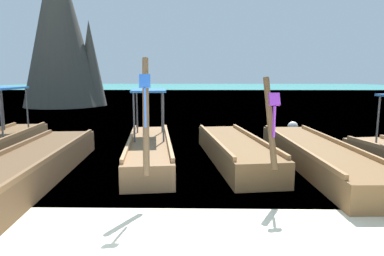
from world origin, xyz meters
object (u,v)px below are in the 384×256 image
(karst_rock, at_px, (61,27))
(longtail_boat_violet_ribbon, at_px, (234,150))
(longtail_boat_blue_ribbon, at_px, (149,148))
(longtail_boat_orange_ribbon, at_px, (317,155))
(mooring_buoy_near, at_px, (293,127))
(longtail_boat_turquoise_ribbon, at_px, (30,168))

(karst_rock, bearing_deg, longtail_boat_violet_ribbon, -56.43)
(longtail_boat_blue_ribbon, xyz_separation_m, longtail_boat_violet_ribbon, (2.39, -0.01, -0.04))
(karst_rock, bearing_deg, longtail_boat_orange_ribbon, -52.67)
(longtail_boat_violet_ribbon, distance_m, mooring_buoy_near, 6.05)
(karst_rock, xyz_separation_m, mooring_buoy_near, (15.03, -12.79, -6.12))
(longtail_boat_blue_ribbon, xyz_separation_m, longtail_boat_orange_ribbon, (4.52, -0.47, -0.06))
(longtail_boat_orange_ribbon, distance_m, mooring_buoy_near, 5.74)
(longtail_boat_blue_ribbon, bearing_deg, longtail_boat_orange_ribbon, -5.94)
(longtail_boat_blue_ribbon, height_order, mooring_buoy_near, longtail_boat_blue_ribbon)
(longtail_boat_violet_ribbon, bearing_deg, longtail_boat_turquoise_ribbon, -158.05)
(mooring_buoy_near, bearing_deg, karst_rock, 139.61)
(longtail_boat_turquoise_ribbon, height_order, karst_rock, karst_rock)
(longtail_boat_violet_ribbon, height_order, mooring_buoy_near, longtail_boat_violet_ribbon)
(longtail_boat_violet_ribbon, relative_size, karst_rock, 0.44)
(longtail_boat_orange_ribbon, bearing_deg, longtail_boat_violet_ribbon, 167.71)
(longtail_boat_blue_ribbon, height_order, longtail_boat_violet_ribbon, longtail_boat_blue_ribbon)
(longtail_boat_blue_ribbon, bearing_deg, longtail_boat_turquoise_ribbon, -141.24)
(longtail_boat_blue_ribbon, distance_m, longtail_boat_orange_ribbon, 4.55)
(longtail_boat_turquoise_ribbon, bearing_deg, longtail_boat_violet_ribbon, 21.95)
(karst_rock, bearing_deg, mooring_buoy_near, -40.39)
(longtail_boat_turquoise_ribbon, relative_size, longtail_boat_blue_ribbon, 1.17)
(longtail_boat_turquoise_ribbon, relative_size, longtail_boat_orange_ribbon, 1.00)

